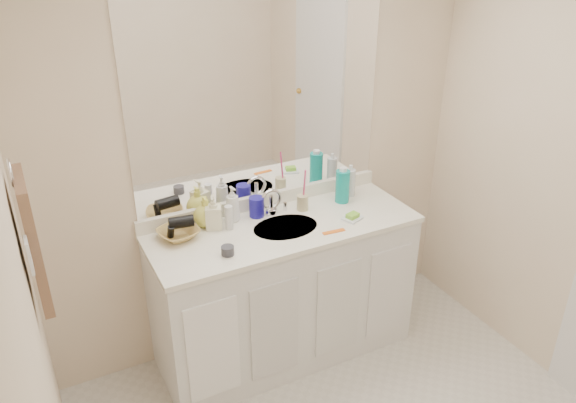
# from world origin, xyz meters

# --- Properties ---
(wall_back) EXTENTS (2.60, 0.02, 2.40)m
(wall_back) POSITION_xyz_m (0.00, 1.30, 1.20)
(wall_back) COLOR beige
(wall_back) RESTS_ON floor
(wall_left) EXTENTS (0.02, 2.60, 2.40)m
(wall_left) POSITION_xyz_m (-1.30, 0.00, 1.20)
(wall_left) COLOR beige
(wall_left) RESTS_ON floor
(vanity_cabinet) EXTENTS (1.50, 0.55, 0.85)m
(vanity_cabinet) POSITION_xyz_m (0.00, 1.02, 0.42)
(vanity_cabinet) COLOR white
(vanity_cabinet) RESTS_ON floor
(countertop) EXTENTS (1.52, 0.57, 0.03)m
(countertop) POSITION_xyz_m (0.00, 1.02, 0.86)
(countertop) COLOR white
(countertop) RESTS_ON vanity_cabinet
(backsplash) EXTENTS (1.52, 0.03, 0.08)m
(backsplash) POSITION_xyz_m (0.00, 1.29, 0.92)
(backsplash) COLOR white
(backsplash) RESTS_ON countertop
(sink_basin) EXTENTS (0.37, 0.37, 0.02)m
(sink_basin) POSITION_xyz_m (0.00, 1.00, 0.87)
(sink_basin) COLOR beige
(sink_basin) RESTS_ON countertop
(faucet) EXTENTS (0.02, 0.02, 0.11)m
(faucet) POSITION_xyz_m (0.00, 1.18, 0.94)
(faucet) COLOR silver
(faucet) RESTS_ON countertop
(mirror) EXTENTS (1.48, 0.01, 1.20)m
(mirror) POSITION_xyz_m (0.00, 1.29, 1.56)
(mirror) COLOR white
(mirror) RESTS_ON wall_back
(blue_mug) EXTENTS (0.10, 0.10, 0.12)m
(blue_mug) POSITION_xyz_m (-0.09, 1.19, 0.94)
(blue_mug) COLOR #1B1592
(blue_mug) RESTS_ON countertop
(tan_cup) EXTENTS (0.08, 0.08, 0.09)m
(tan_cup) POSITION_xyz_m (0.18, 1.15, 0.93)
(tan_cup) COLOR #C3B989
(tan_cup) RESTS_ON countertop
(toothbrush) EXTENTS (0.02, 0.04, 0.21)m
(toothbrush) POSITION_xyz_m (0.19, 1.15, 1.03)
(toothbrush) COLOR #EC3E7F
(toothbrush) RESTS_ON tan_cup
(mouthwash_bottle) EXTENTS (0.11, 0.11, 0.20)m
(mouthwash_bottle) POSITION_xyz_m (0.45, 1.13, 0.98)
(mouthwash_bottle) COLOR #0C9B95
(mouthwash_bottle) RESTS_ON countertop
(clear_pump_bottle) EXTENTS (0.08, 0.08, 0.17)m
(clear_pump_bottle) POSITION_xyz_m (0.53, 1.18, 0.96)
(clear_pump_bottle) COLOR silver
(clear_pump_bottle) RESTS_ON countertop
(soap_dish) EXTENTS (0.13, 0.12, 0.01)m
(soap_dish) POSITION_xyz_m (0.38, 0.91, 0.89)
(soap_dish) COLOR white
(soap_dish) RESTS_ON countertop
(green_soap) EXTENTS (0.08, 0.07, 0.02)m
(green_soap) POSITION_xyz_m (0.38, 0.91, 0.90)
(green_soap) COLOR #80CD32
(green_soap) RESTS_ON soap_dish
(orange_comb) EXTENTS (0.13, 0.04, 0.01)m
(orange_comb) POSITION_xyz_m (0.21, 0.83, 0.88)
(orange_comb) COLOR orange
(orange_comb) RESTS_ON countertop
(dark_jar) EXTENTS (0.08, 0.08, 0.05)m
(dark_jar) POSITION_xyz_m (-0.39, 0.88, 0.90)
(dark_jar) COLOR #34343B
(dark_jar) RESTS_ON countertop
(extra_white_bottle) EXTENTS (0.05, 0.05, 0.14)m
(extra_white_bottle) POSITION_xyz_m (-0.28, 1.13, 0.95)
(extra_white_bottle) COLOR silver
(extra_white_bottle) RESTS_ON countertop
(soap_bottle_white) EXTENTS (0.09, 0.09, 0.21)m
(soap_bottle_white) POSITION_xyz_m (-0.23, 1.21, 0.98)
(soap_bottle_white) COLOR white
(soap_bottle_white) RESTS_ON countertop
(soap_bottle_cream) EXTENTS (0.12, 0.12, 0.19)m
(soap_bottle_cream) POSITION_xyz_m (-0.35, 1.18, 0.98)
(soap_bottle_cream) COLOR #F4F0C7
(soap_bottle_cream) RESTS_ON countertop
(soap_bottle_yellow) EXTENTS (0.16, 0.16, 0.17)m
(soap_bottle_yellow) POSITION_xyz_m (-0.38, 1.22, 0.97)
(soap_bottle_yellow) COLOR #F0F05D
(soap_bottle_yellow) RESTS_ON countertop
(wicker_basket) EXTENTS (0.25, 0.25, 0.05)m
(wicker_basket) POSITION_xyz_m (-0.56, 1.16, 0.91)
(wicker_basket) COLOR #B38D48
(wicker_basket) RESTS_ON countertop
(hair_dryer) EXTENTS (0.14, 0.08, 0.06)m
(hair_dryer) POSITION_xyz_m (-0.54, 1.16, 0.97)
(hair_dryer) COLOR black
(hair_dryer) RESTS_ON wicker_basket
(towel_ring) EXTENTS (0.01, 0.11, 0.11)m
(towel_ring) POSITION_xyz_m (-1.27, 0.77, 1.55)
(towel_ring) COLOR silver
(towel_ring) RESTS_ON wall_left
(hand_towel) EXTENTS (0.04, 0.32, 0.55)m
(hand_towel) POSITION_xyz_m (-1.25, 0.77, 1.25)
(hand_towel) COLOR brown
(hand_towel) RESTS_ON towel_ring
(switch_plate) EXTENTS (0.01, 0.08, 0.13)m
(switch_plate) POSITION_xyz_m (-1.27, 0.57, 1.30)
(switch_plate) COLOR white
(switch_plate) RESTS_ON wall_left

